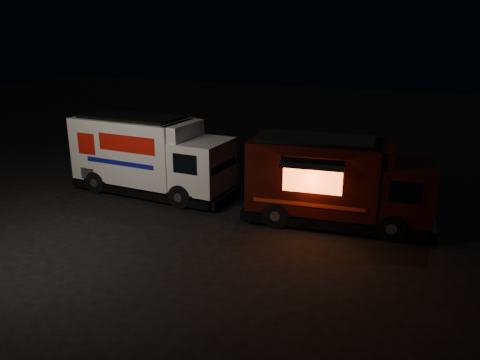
% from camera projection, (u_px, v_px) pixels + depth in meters
% --- Properties ---
extents(ground, '(80.00, 80.00, 0.00)m').
position_uv_depth(ground, '(159.00, 225.00, 14.82)').
color(ground, black).
rests_on(ground, ground).
extents(white_truck, '(6.42, 2.29, 2.89)m').
position_uv_depth(white_truck, '(152.00, 156.00, 17.43)').
color(white_truck, silver).
rests_on(white_truck, ground).
extents(red_truck, '(6.12, 2.94, 2.74)m').
position_uv_depth(red_truck, '(339.00, 182.00, 14.64)').
color(red_truck, black).
rests_on(red_truck, ground).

